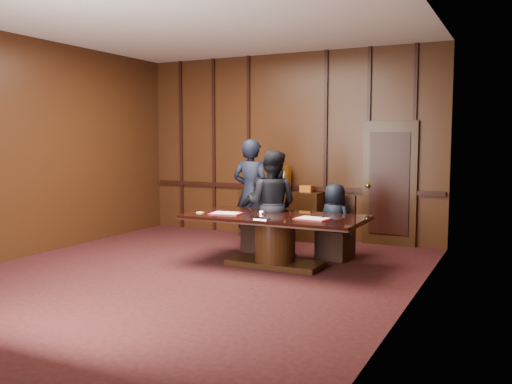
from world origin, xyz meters
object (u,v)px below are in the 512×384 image
signatory_left (259,215)px  witness_left (251,194)px  conference_table (275,232)px  witness_right (272,204)px  sideboard (281,213)px  signatory_right (334,222)px

signatory_left → witness_left: size_ratio=0.67×
conference_table → witness_right: (-0.29, 0.50, 0.34)m
conference_table → signatory_left: signatory_left is taller
sideboard → witness_right: witness_right is taller
signatory_left → signatory_right: 1.30m
conference_table → witness_left: bearing=131.0°
conference_table → witness_left: 1.50m
signatory_left → witness_right: 0.52m
witness_left → signatory_left: bearing=135.9°
conference_table → signatory_right: (0.65, 0.80, 0.09)m
witness_left → conference_table: bearing=130.9°
witness_left → sideboard: bearing=-94.5°
conference_table → sideboard: bearing=111.6°
signatory_left → witness_right: bearing=123.5°
signatory_right → witness_left: witness_left is taller
witness_right → conference_table: bearing=115.4°
signatory_left → witness_left: bearing=-60.9°
conference_table → signatory_right: bearing=50.9°
sideboard → conference_table: sideboard is taller
sideboard → signatory_right: sideboard is taller
signatory_left → witness_right: (0.36, -0.30, 0.22)m
sideboard → signatory_left: (0.21, -1.36, 0.14)m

